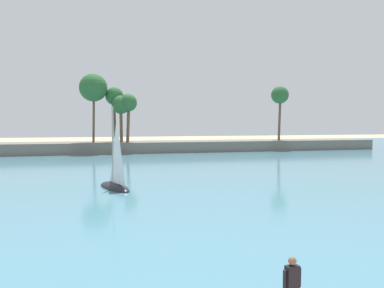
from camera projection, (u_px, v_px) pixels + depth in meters
name	position (u px, v px, depth m)	size (l,w,h in m)	color
sea	(122.00, 156.00, 55.21)	(220.00, 93.10, 0.06)	teal
palm_headland	(107.00, 136.00, 60.96)	(90.91, 6.00, 12.68)	slate
person_at_waterline	(292.00, 287.00, 9.52)	(0.54, 0.26, 1.67)	black
sailboat_near_shore	(115.00, 181.00, 28.31)	(2.84, 4.74, 6.59)	black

